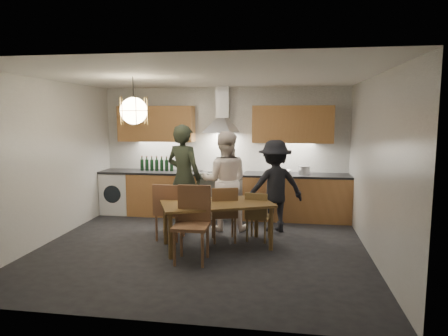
# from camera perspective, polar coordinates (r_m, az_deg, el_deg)

# --- Properties ---
(ground) EXTENTS (5.00, 5.00, 0.00)m
(ground) POSITION_cam_1_polar(r_m,az_deg,el_deg) (6.30, -3.18, -11.32)
(ground) COLOR black
(ground) RESTS_ON ground
(room_shell) EXTENTS (5.02, 4.52, 2.61)m
(room_shell) POSITION_cam_1_polar(r_m,az_deg,el_deg) (5.97, -3.30, 4.38)
(room_shell) COLOR white
(room_shell) RESTS_ON ground
(counter_run) EXTENTS (5.00, 0.62, 0.90)m
(counter_run) POSITION_cam_1_polar(r_m,az_deg,el_deg) (8.03, -0.16, -3.83)
(counter_run) COLOR #C6874C
(counter_run) RESTS_ON ground
(range_stove) EXTENTS (0.90, 0.60, 0.92)m
(range_stove) POSITION_cam_1_polar(r_m,az_deg,el_deg) (8.03, -0.33, -3.89)
(range_stove) COLOR silver
(range_stove) RESTS_ON ground
(wall_fixtures) EXTENTS (4.30, 0.54, 1.10)m
(wall_fixtures) POSITION_cam_1_polar(r_m,az_deg,el_deg) (7.99, -0.20, 6.39)
(wall_fixtures) COLOR tan
(wall_fixtures) RESTS_ON ground
(pendant_lamp) EXTENTS (0.43, 0.43, 0.70)m
(pendant_lamp) POSITION_cam_1_polar(r_m,az_deg,el_deg) (6.15, -12.77, 7.97)
(pendant_lamp) COLOR black
(pendant_lamp) RESTS_ON ground
(dining_table) EXTENTS (1.86, 1.41, 0.70)m
(dining_table) POSITION_cam_1_polar(r_m,az_deg,el_deg) (6.16, -1.01, -5.72)
(dining_table) COLOR brown
(dining_table) RESTS_ON ground
(chair_back_left) EXTENTS (0.45, 0.45, 0.94)m
(chair_back_left) POSITION_cam_1_polar(r_m,az_deg,el_deg) (6.57, -8.00, -5.69)
(chair_back_left) COLOR brown
(chair_back_left) RESTS_ON ground
(chair_back_mid) EXTENTS (0.50, 0.50, 0.91)m
(chair_back_mid) POSITION_cam_1_polar(r_m,az_deg,el_deg) (6.41, 0.04, -6.13)
(chair_back_mid) COLOR brown
(chair_back_mid) RESTS_ON ground
(chair_back_right) EXTENTS (0.42, 0.42, 0.81)m
(chair_back_right) POSITION_cam_1_polar(r_m,az_deg,el_deg) (6.50, 4.77, -6.47)
(chair_back_right) COLOR brown
(chair_back_right) RESTS_ON ground
(chair_front) EXTENTS (0.48, 0.48, 1.05)m
(chair_front) POSITION_cam_1_polar(r_m,az_deg,el_deg) (5.66, -4.49, -7.13)
(chair_front) COLOR brown
(chair_front) RESTS_ON ground
(person_left) EXTENTS (0.80, 0.67, 1.88)m
(person_left) POSITION_cam_1_polar(r_m,az_deg,el_deg) (7.14, -5.77, -1.32)
(person_left) COLOR black
(person_left) RESTS_ON ground
(person_mid) EXTENTS (0.92, 0.75, 1.76)m
(person_mid) POSITION_cam_1_polar(r_m,az_deg,el_deg) (7.08, 0.08, -1.85)
(person_mid) COLOR white
(person_mid) RESTS_ON ground
(person_right) EXTENTS (1.18, 0.92, 1.61)m
(person_right) POSITION_cam_1_polar(r_m,az_deg,el_deg) (7.04, 7.26, -2.57)
(person_right) COLOR black
(person_right) RESTS_ON ground
(mixing_bowl) EXTENTS (0.40, 0.40, 0.08)m
(mixing_bowl) POSITION_cam_1_polar(r_m,az_deg,el_deg) (7.80, 8.34, -0.59)
(mixing_bowl) COLOR #ABABAE
(mixing_bowl) RESTS_ON counter_run
(stock_pot) EXTENTS (0.26, 0.26, 0.15)m
(stock_pot) POSITION_cam_1_polar(r_m,az_deg,el_deg) (7.85, 11.36, -0.34)
(stock_pot) COLOR silver
(stock_pot) RESTS_ON counter_run
(wine_bottles) EXTENTS (0.70, 0.07, 0.30)m
(wine_bottles) POSITION_cam_1_polar(r_m,az_deg,el_deg) (8.31, -9.59, 0.62)
(wine_bottles) COLOR black
(wine_bottles) RESTS_ON counter_run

